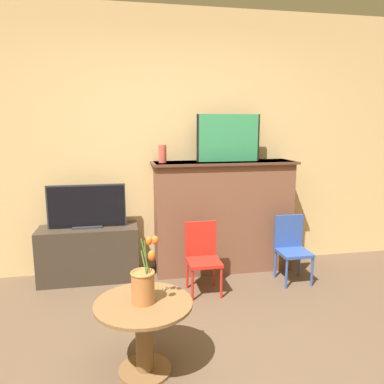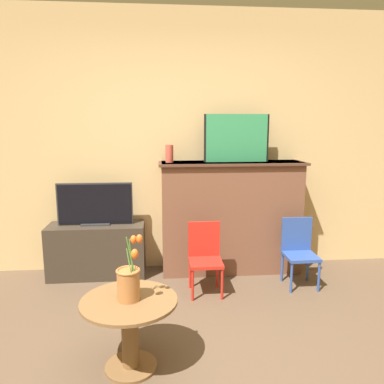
{
  "view_description": "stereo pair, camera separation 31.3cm",
  "coord_description": "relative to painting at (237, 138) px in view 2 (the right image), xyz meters",
  "views": [
    {
      "loc": [
        -0.53,
        -1.79,
        1.55
      ],
      "look_at": [
        0.06,
        1.23,
        0.99
      ],
      "focal_mm": 35.0,
      "sensor_mm": 36.0,
      "label": 1
    },
    {
      "loc": [
        -0.22,
        -1.84,
        1.55
      ],
      "look_at": [
        0.06,
        1.23,
        0.99
      ],
      "focal_mm": 35.0,
      "sensor_mm": 36.0,
      "label": 2
    }
  ],
  "objects": [
    {
      "name": "side_table",
      "position": [
        -0.99,
        -1.57,
        -1.09
      ],
      "size": [
        0.61,
        0.61,
        0.47
      ],
      "color": "brown",
      "rests_on": "ground"
    },
    {
      "name": "vase_tulips",
      "position": [
        -0.99,
        -1.57,
        -0.81
      ],
      "size": [
        0.17,
        0.18,
        0.43
      ],
      "color": "#AD6B38",
      "rests_on": "side_table"
    },
    {
      "name": "fireplace_mantel",
      "position": [
        -0.04,
        -0.01,
        -0.81
      ],
      "size": [
        1.5,
        0.4,
        1.16
      ],
      "color": "brown",
      "rests_on": "ground"
    },
    {
      "name": "tv_monitor",
      "position": [
        -1.43,
        -0.02,
        -0.66
      ],
      "size": [
        0.75,
        0.12,
        0.43
      ],
      "color": "#2D2D2D",
      "rests_on": "tv_stand"
    },
    {
      "name": "chair_red",
      "position": [
        -0.38,
        -0.49,
        -1.04
      ],
      "size": [
        0.3,
        0.3,
        0.65
      ],
      "color": "red",
      "rests_on": "ground"
    },
    {
      "name": "tv_stand",
      "position": [
        -1.43,
        -0.03,
        -1.13
      ],
      "size": [
        0.97,
        0.36,
        0.54
      ],
      "color": "#382D23",
      "rests_on": "ground"
    },
    {
      "name": "wall_back",
      "position": [
        -0.57,
        0.2,
        -0.05
      ],
      "size": [
        8.0,
        0.06,
        2.7
      ],
      "color": "tan",
      "rests_on": "ground"
    },
    {
      "name": "mantel_candle",
      "position": [
        -0.68,
        -0.01,
        -0.15
      ],
      "size": [
        0.08,
        0.08,
        0.18
      ],
      "color": "#CC4C3D",
      "rests_on": "fireplace_mantel"
    },
    {
      "name": "chair_blue",
      "position": [
        0.55,
        -0.42,
        -1.04
      ],
      "size": [
        0.3,
        0.3,
        0.65
      ],
      "color": "#2D4C99",
      "rests_on": "ground"
    },
    {
      "name": "painting",
      "position": [
        0.0,
        0.0,
        0.0
      ],
      "size": [
        0.66,
        0.03,
        0.48
      ],
      "color": "black",
      "rests_on": "fireplace_mantel"
    }
  ]
}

